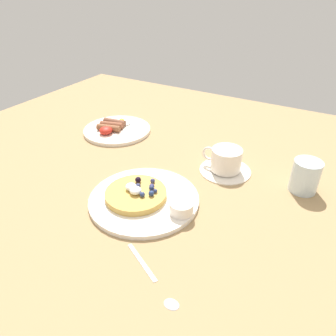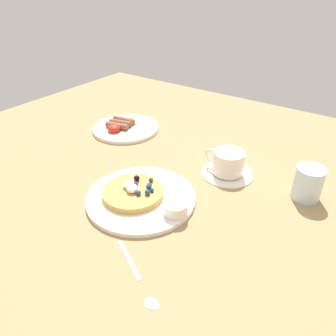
{
  "view_description": "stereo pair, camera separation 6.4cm",
  "coord_description": "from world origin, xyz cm",
  "px_view_note": "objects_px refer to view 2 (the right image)",
  "views": [
    {
      "loc": [
        40.63,
        -61.31,
        48.66
      ],
      "look_at": [
        5.31,
        0.24,
        4.0
      ],
      "focal_mm": 33.59,
      "sensor_mm": 36.0,
      "label": 1
    },
    {
      "loc": [
        46.06,
        -57.85,
        48.66
      ],
      "look_at": [
        5.31,
        0.24,
        4.0
      ],
      "focal_mm": 33.59,
      "sensor_mm": 36.0,
      "label": 2
    }
  ],
  "objects_px": {
    "pancake_plate": "(141,198)",
    "water_glass": "(308,183)",
    "coffee_saucer": "(227,173)",
    "teaspoon": "(142,284)",
    "coffee_cup": "(228,162)",
    "syrup_ramekin": "(176,208)",
    "breakfast_plate": "(126,128)"
  },
  "relations": [
    {
      "from": "coffee_saucer",
      "to": "pancake_plate",
      "type": "bearing_deg",
      "value": -118.26
    },
    {
      "from": "coffee_cup",
      "to": "water_glass",
      "type": "xyz_separation_m",
      "value": [
        0.21,
        0.01,
        0.0
      ]
    },
    {
      "from": "pancake_plate",
      "to": "teaspoon",
      "type": "height_order",
      "value": "pancake_plate"
    },
    {
      "from": "coffee_saucer",
      "to": "coffee_cup",
      "type": "xyz_separation_m",
      "value": [
        -0.0,
        0.0,
        0.04
      ]
    },
    {
      "from": "coffee_saucer",
      "to": "teaspoon",
      "type": "distance_m",
      "value": 0.43
    },
    {
      "from": "pancake_plate",
      "to": "water_glass",
      "type": "height_order",
      "value": "water_glass"
    },
    {
      "from": "syrup_ramekin",
      "to": "coffee_saucer",
      "type": "bearing_deg",
      "value": 85.58
    },
    {
      "from": "breakfast_plate",
      "to": "coffee_cup",
      "type": "bearing_deg",
      "value": -7.3
    },
    {
      "from": "pancake_plate",
      "to": "water_glass",
      "type": "bearing_deg",
      "value": 36.47
    },
    {
      "from": "pancake_plate",
      "to": "coffee_cup",
      "type": "height_order",
      "value": "coffee_cup"
    },
    {
      "from": "coffee_cup",
      "to": "syrup_ramekin",
      "type": "bearing_deg",
      "value": -94.04
    },
    {
      "from": "syrup_ramekin",
      "to": "coffee_saucer",
      "type": "relative_size",
      "value": 0.39
    },
    {
      "from": "syrup_ramekin",
      "to": "coffee_cup",
      "type": "bearing_deg",
      "value": 85.96
    },
    {
      "from": "pancake_plate",
      "to": "coffee_saucer",
      "type": "bearing_deg",
      "value": 61.74
    },
    {
      "from": "pancake_plate",
      "to": "water_glass",
      "type": "distance_m",
      "value": 0.41
    },
    {
      "from": "coffee_saucer",
      "to": "water_glass",
      "type": "relative_size",
      "value": 1.7
    },
    {
      "from": "syrup_ramekin",
      "to": "coffee_cup",
      "type": "distance_m",
      "value": 0.24
    },
    {
      "from": "breakfast_plate",
      "to": "teaspoon",
      "type": "xyz_separation_m",
      "value": [
        0.46,
        -0.48,
        -0.0
      ]
    },
    {
      "from": "syrup_ramekin",
      "to": "breakfast_plate",
      "type": "relative_size",
      "value": 0.24
    },
    {
      "from": "breakfast_plate",
      "to": "coffee_saucer",
      "type": "height_order",
      "value": "breakfast_plate"
    },
    {
      "from": "pancake_plate",
      "to": "breakfast_plate",
      "type": "bearing_deg",
      "value": 136.77
    },
    {
      "from": "breakfast_plate",
      "to": "syrup_ramekin",
      "type": "bearing_deg",
      "value": -35.22
    },
    {
      "from": "breakfast_plate",
      "to": "teaspoon",
      "type": "height_order",
      "value": "breakfast_plate"
    },
    {
      "from": "pancake_plate",
      "to": "teaspoon",
      "type": "bearing_deg",
      "value": -50.6
    },
    {
      "from": "pancake_plate",
      "to": "coffee_saucer",
      "type": "distance_m",
      "value": 0.26
    },
    {
      "from": "water_glass",
      "to": "breakfast_plate",
      "type": "bearing_deg",
      "value": 176.31
    },
    {
      "from": "coffee_saucer",
      "to": "teaspoon",
      "type": "xyz_separation_m",
      "value": [
        0.04,
        -0.43,
        -0.0
      ]
    },
    {
      "from": "breakfast_plate",
      "to": "water_glass",
      "type": "bearing_deg",
      "value": -3.69
    },
    {
      "from": "pancake_plate",
      "to": "water_glass",
      "type": "xyz_separation_m",
      "value": [
        0.33,
        0.25,
        0.04
      ]
    },
    {
      "from": "pancake_plate",
      "to": "breakfast_plate",
      "type": "height_order",
      "value": "same"
    },
    {
      "from": "teaspoon",
      "to": "coffee_cup",
      "type": "bearing_deg",
      "value": 94.98
    },
    {
      "from": "coffee_saucer",
      "to": "water_glass",
      "type": "xyz_separation_m",
      "value": [
        0.21,
        0.01,
        0.04
      ]
    }
  ]
}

